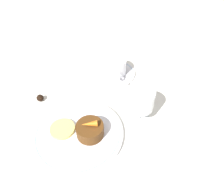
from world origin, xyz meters
name	(u,v)px	position (x,y,z in m)	size (l,w,h in m)	color
ground_plane	(93,136)	(0.00, 0.00, 0.00)	(3.00, 3.00, 0.00)	white
dinner_plate	(78,134)	(-0.01, -0.04, 0.01)	(0.27, 0.27, 0.01)	white
saucer	(115,73)	(-0.26, 0.14, 0.01)	(0.15, 0.15, 0.01)	white
coffee_cup	(115,66)	(-0.25, 0.13, 0.04)	(0.11, 0.09, 0.06)	white
spoon	(117,80)	(-0.21, 0.13, 0.01)	(0.08, 0.10, 0.00)	silver
wine_glass	(142,101)	(-0.03, 0.15, 0.08)	(0.07, 0.07, 0.12)	silver
dessert_cake	(90,129)	(0.00, -0.01, 0.03)	(0.08, 0.08, 0.04)	#563314
carrot_garnish	(89,123)	(0.00, -0.01, 0.06)	(0.02, 0.05, 0.02)	orange
pineapple_slice	(62,129)	(-0.03, -0.08, 0.02)	(0.07, 0.07, 0.01)	#EFE075
chocolate_truffle	(40,98)	(-0.19, -0.15, 0.01)	(0.02, 0.02, 0.02)	black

